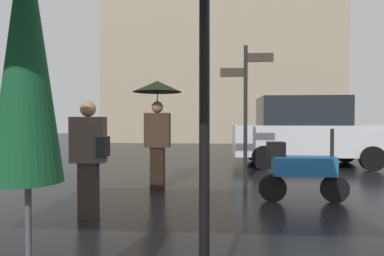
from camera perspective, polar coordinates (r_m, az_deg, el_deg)
folded_patio_umbrella_near at (r=2.10m, az=-27.17°, el=9.87°), size 0.51×0.51×2.56m
pedestrian_with_umbrella at (r=6.42m, az=-6.14°, el=3.70°), size 0.98×0.98×2.15m
pedestrian_with_bag at (r=4.71m, az=-17.66°, el=-4.11°), size 0.50×0.24×1.64m
parked_scooter at (r=5.75m, az=18.63°, el=-6.87°), size 1.48×0.32×1.23m
parked_car_left at (r=10.34m, az=19.43°, el=-0.56°), size 4.48×2.00×2.07m
street_signpost at (r=6.76m, az=9.48°, el=4.68°), size 1.08×0.08×2.91m
building_block at (r=21.10m, az=5.11°, el=17.02°), size 14.67×2.36×14.14m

